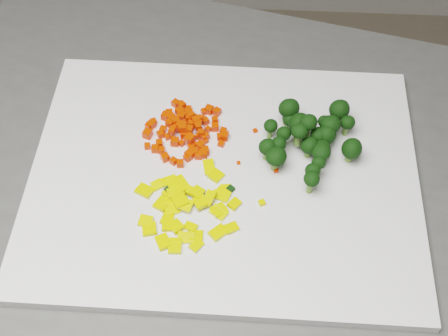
# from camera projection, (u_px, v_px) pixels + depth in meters

# --- Properties ---
(counter_block) EXTENTS (1.08, 0.87, 0.90)m
(counter_block) POSITION_uv_depth(u_px,v_px,m) (238.00, 320.00, 1.17)
(counter_block) COLOR #484845
(counter_block) RESTS_ON ground
(cutting_board) EXTENTS (0.50, 0.39, 0.01)m
(cutting_board) POSITION_uv_depth(u_px,v_px,m) (224.00, 176.00, 0.80)
(cutting_board) COLOR silver
(cutting_board) RESTS_ON counter_block
(carrot_pile) EXTENTS (0.11, 0.11, 0.03)m
(carrot_pile) POSITION_uv_depth(u_px,v_px,m) (185.00, 127.00, 0.82)
(carrot_pile) COLOR red
(carrot_pile) RESTS_ON cutting_board
(pepper_pile) EXTENTS (0.13, 0.13, 0.02)m
(pepper_pile) POSITION_uv_depth(u_px,v_px,m) (190.00, 203.00, 0.76)
(pepper_pile) COLOR yellow
(pepper_pile) RESTS_ON cutting_board
(broccoli_pile) EXTENTS (0.13, 0.13, 0.06)m
(broccoli_pile) POSITION_uv_depth(u_px,v_px,m) (317.00, 139.00, 0.79)
(broccoli_pile) COLOR black
(broccoli_pile) RESTS_ON cutting_board
(carrot_cube_0) EXTENTS (0.01, 0.01, 0.01)m
(carrot_cube_0) POSITION_uv_depth(u_px,v_px,m) (181.00, 116.00, 0.85)
(carrot_cube_0) COLOR red
(carrot_cube_0) RESTS_ON carrot_pile
(carrot_cube_1) EXTENTS (0.01, 0.01, 0.01)m
(carrot_cube_1) POSITION_uv_depth(u_px,v_px,m) (169.00, 113.00, 0.85)
(carrot_cube_1) COLOR red
(carrot_cube_1) RESTS_ON carrot_pile
(carrot_cube_2) EXTENTS (0.01, 0.01, 0.01)m
(carrot_cube_2) POSITION_uv_depth(u_px,v_px,m) (174.00, 161.00, 0.80)
(carrot_cube_2) COLOR red
(carrot_cube_2) RESTS_ON carrot_pile
(carrot_cube_3) EXTENTS (0.01, 0.01, 0.01)m
(carrot_cube_3) POSITION_uv_depth(u_px,v_px,m) (153.00, 122.00, 0.84)
(carrot_cube_3) COLOR red
(carrot_cube_3) RESTS_ON carrot_pile
(carrot_cube_4) EXTENTS (0.01, 0.01, 0.01)m
(carrot_cube_4) POSITION_uv_depth(u_px,v_px,m) (176.00, 103.00, 0.86)
(carrot_cube_4) COLOR red
(carrot_cube_4) RESTS_ON carrot_pile
(carrot_cube_5) EXTENTS (0.01, 0.01, 0.01)m
(carrot_cube_5) POSITION_uv_depth(u_px,v_px,m) (159.00, 143.00, 0.82)
(carrot_cube_5) COLOR red
(carrot_cube_5) RESTS_ON carrot_pile
(carrot_cube_6) EXTENTS (0.01, 0.01, 0.01)m
(carrot_cube_6) POSITION_uv_depth(u_px,v_px,m) (223.00, 131.00, 0.83)
(carrot_cube_6) COLOR red
(carrot_cube_6) RESTS_ON carrot_pile
(carrot_cube_7) EXTENTS (0.01, 0.01, 0.01)m
(carrot_cube_7) POSITION_uv_depth(u_px,v_px,m) (205.00, 151.00, 0.81)
(carrot_cube_7) COLOR red
(carrot_cube_7) RESTS_ON carrot_pile
(carrot_cube_8) EXTENTS (0.01, 0.01, 0.01)m
(carrot_cube_8) POSITION_uv_depth(u_px,v_px,m) (203.00, 120.00, 0.84)
(carrot_cube_8) COLOR red
(carrot_cube_8) RESTS_ON carrot_pile
(carrot_cube_9) EXTENTS (0.01, 0.01, 0.01)m
(carrot_cube_9) POSITION_uv_depth(u_px,v_px,m) (196.00, 120.00, 0.83)
(carrot_cube_9) COLOR red
(carrot_cube_9) RESTS_ON carrot_pile
(carrot_cube_10) EXTENTS (0.01, 0.01, 0.01)m
(carrot_cube_10) POSITION_uv_depth(u_px,v_px,m) (189.00, 114.00, 0.85)
(carrot_cube_10) COLOR red
(carrot_cube_10) RESTS_ON carrot_pile
(carrot_cube_11) EXTENTS (0.01, 0.01, 0.01)m
(carrot_cube_11) POSITION_uv_depth(u_px,v_px,m) (166.00, 116.00, 0.85)
(carrot_cube_11) COLOR red
(carrot_cube_11) RESTS_ON carrot_pile
(carrot_cube_12) EXTENTS (0.01, 0.01, 0.01)m
(carrot_cube_12) POSITION_uv_depth(u_px,v_px,m) (162.00, 150.00, 0.81)
(carrot_cube_12) COLOR red
(carrot_cube_12) RESTS_ON carrot_pile
(carrot_cube_13) EXTENTS (0.01, 0.01, 0.01)m
(carrot_cube_13) POSITION_uv_depth(u_px,v_px,m) (205.00, 121.00, 0.84)
(carrot_cube_13) COLOR red
(carrot_cube_13) RESTS_ON carrot_pile
(carrot_cube_14) EXTENTS (0.01, 0.01, 0.01)m
(carrot_cube_14) POSITION_uv_depth(u_px,v_px,m) (198.00, 136.00, 0.83)
(carrot_cube_14) COLOR red
(carrot_cube_14) RESTS_ON carrot_pile
(carrot_cube_15) EXTENTS (0.01, 0.01, 0.01)m
(carrot_cube_15) POSITION_uv_depth(u_px,v_px,m) (173.00, 118.00, 0.85)
(carrot_cube_15) COLOR red
(carrot_cube_15) RESTS_ON carrot_pile
(carrot_cube_16) EXTENTS (0.01, 0.01, 0.01)m
(carrot_cube_16) POSITION_uv_depth(u_px,v_px,m) (191.00, 115.00, 0.84)
(carrot_cube_16) COLOR red
(carrot_cube_16) RESTS_ON carrot_pile
(carrot_cube_17) EXTENTS (0.01, 0.01, 0.01)m
(carrot_cube_17) POSITION_uv_depth(u_px,v_px,m) (198.00, 127.00, 0.82)
(carrot_cube_17) COLOR red
(carrot_cube_17) RESTS_ON carrot_pile
(carrot_cube_18) EXTENTS (0.01, 0.01, 0.01)m
(carrot_cube_18) POSITION_uv_depth(u_px,v_px,m) (180.00, 125.00, 0.83)
(carrot_cube_18) COLOR red
(carrot_cube_18) RESTS_ON carrot_pile
(carrot_cube_19) EXTENTS (0.01, 0.01, 0.01)m
(carrot_cube_19) POSITION_uv_depth(u_px,v_px,m) (189.00, 118.00, 0.84)
(carrot_cube_19) COLOR red
(carrot_cube_19) RESTS_ON carrot_pile
(carrot_cube_20) EXTENTS (0.01, 0.01, 0.01)m
(carrot_cube_20) POSITION_uv_depth(u_px,v_px,m) (175.00, 142.00, 0.82)
(carrot_cube_20) COLOR red
(carrot_cube_20) RESTS_ON carrot_pile
(carrot_cube_21) EXTENTS (0.01, 0.01, 0.01)m
(carrot_cube_21) POSITION_uv_depth(u_px,v_px,m) (148.00, 134.00, 0.83)
(carrot_cube_21) COLOR red
(carrot_cube_21) RESTS_ON carrot_pile
(carrot_cube_22) EXTENTS (0.01, 0.01, 0.01)m
(carrot_cube_22) POSITION_uv_depth(u_px,v_px,m) (205.00, 141.00, 0.82)
(carrot_cube_22) COLOR red
(carrot_cube_22) RESTS_ON carrot_pile
(carrot_cube_23) EXTENTS (0.01, 0.01, 0.01)m
(carrot_cube_23) POSITION_uv_depth(u_px,v_px,m) (163.00, 130.00, 0.83)
(carrot_cube_23) COLOR red
(carrot_cube_23) RESTS_ON carrot_pile
(carrot_cube_24) EXTENTS (0.01, 0.01, 0.01)m
(carrot_cube_24) POSITION_uv_depth(u_px,v_px,m) (198.00, 124.00, 0.83)
(carrot_cube_24) COLOR red
(carrot_cube_24) RESTS_ON carrot_pile
(carrot_cube_25) EXTENTS (0.01, 0.01, 0.01)m
(carrot_cube_25) POSITION_uv_depth(u_px,v_px,m) (185.00, 123.00, 0.84)
(carrot_cube_25) COLOR red
(carrot_cube_25) RESTS_ON carrot_pile
(carrot_cube_26) EXTENTS (0.01, 0.01, 0.01)m
(carrot_cube_26) POSITION_uv_depth(u_px,v_px,m) (215.00, 120.00, 0.84)
(carrot_cube_26) COLOR red
(carrot_cube_26) RESTS_ON carrot_pile
(carrot_cube_27) EXTENTS (0.01, 0.01, 0.01)m
(carrot_cube_27) POSITION_uv_depth(u_px,v_px,m) (189.00, 109.00, 0.86)
(carrot_cube_27) COLOR red
(carrot_cube_27) RESTS_ON carrot_pile
(carrot_cube_28) EXTENTS (0.01, 0.01, 0.01)m
(carrot_cube_28) POSITION_uv_depth(u_px,v_px,m) (165.00, 157.00, 0.80)
(carrot_cube_28) COLOR red
(carrot_cube_28) RESTS_ON carrot_pile
(carrot_cube_29) EXTENTS (0.01, 0.01, 0.01)m
(carrot_cube_29) POSITION_uv_depth(u_px,v_px,m) (209.00, 110.00, 0.85)
(carrot_cube_29) COLOR red
(carrot_cube_29) RESTS_ON carrot_pile
(carrot_cube_30) EXTENTS (0.01, 0.01, 0.01)m
(carrot_cube_30) POSITION_uv_depth(u_px,v_px,m) (182.00, 127.00, 0.82)
(carrot_cube_30) COLOR red
(carrot_cube_30) RESTS_ON carrot_pile
(carrot_cube_31) EXTENTS (0.01, 0.01, 0.01)m
(carrot_cube_31) POSITION_uv_depth(u_px,v_px,m) (174.00, 128.00, 0.83)
(carrot_cube_31) COLOR red
(carrot_cube_31) RESTS_ON carrot_pile
(carrot_cube_32) EXTENTS (0.01, 0.01, 0.01)m
(carrot_cube_32) POSITION_uv_depth(u_px,v_px,m) (191.00, 147.00, 0.82)
(carrot_cube_32) COLOR red
(carrot_cube_32) RESTS_ON carrot_pile
(carrot_cube_33) EXTENTS (0.01, 0.01, 0.01)m
(carrot_cube_33) POSITION_uv_depth(u_px,v_px,m) (215.00, 127.00, 0.84)
(carrot_cube_33) COLOR red
(carrot_cube_33) RESTS_ON carrot_pile
(carrot_cube_34) EXTENTS (0.01, 0.01, 0.01)m
(carrot_cube_34) POSITION_uv_depth(u_px,v_px,m) (201.00, 155.00, 0.81)
(carrot_cube_34) COLOR red
(carrot_cube_34) RESTS_ON carrot_pile
(carrot_cube_35) EXTENTS (0.01, 0.01, 0.01)m
(carrot_cube_35) POSITION_uv_depth(u_px,v_px,m) (182.00, 105.00, 0.86)
(carrot_cube_35) COLOR red
(carrot_cube_35) RESTS_ON carrot_pile
(carrot_cube_36) EXTENTS (0.01, 0.01, 0.01)m
(carrot_cube_36) POSITION_uv_depth(u_px,v_px,m) (147.00, 146.00, 0.82)
(carrot_cube_36) COLOR red
(carrot_cube_36) RESTS_ON carrot_pile
(carrot_cube_37) EXTENTS (0.02, 0.02, 0.01)m
(carrot_cube_37) POSITION_uv_depth(u_px,v_px,m) (190.00, 154.00, 0.81)
(carrot_cube_37) COLOR red
(carrot_cube_37) RESTS_ON carrot_pile
(carrot_cube_38) EXTENTS (0.01, 0.01, 0.01)m
(carrot_cube_38) POSITION_uv_depth(u_px,v_px,m) (170.00, 123.00, 0.84)
(carrot_cube_38) COLOR red
(carrot_cube_38) RESTS_ON carrot_pile
(carrot_cube_39) EXTENTS (0.01, 0.01, 0.01)m
(carrot_cube_39) POSITION_uv_depth(u_px,v_px,m) (208.00, 129.00, 0.83)
(carrot_cube_39) COLOR red
(carrot_cube_39) RESTS_ON carrot_pile
(carrot_cube_40) EXTENTS (0.01, 0.01, 0.01)m
(carrot_cube_40) POSITION_uv_depth(u_px,v_px,m) (185.00, 131.00, 0.83)
(carrot_cube_40) COLOR red
(carrot_cube_40) RESTS_ON carrot_pile
(carrot_cube_41) EXTENTS (0.01, 0.01, 0.01)m
(carrot_cube_41) POSITION_uv_depth(u_px,v_px,m) (220.00, 137.00, 0.83)
(carrot_cube_41) COLOR red
(carrot_cube_41) RESTS_ON carrot_pile
(carrot_cube_42) EXTENTS (0.01, 0.01, 0.01)m
(carrot_cube_42) POSITION_uv_depth(u_px,v_px,m) (217.00, 112.00, 0.85)
(carrot_cube_42) COLOR red
(carrot_cube_42) RESTS_ON carrot_pile
(carrot_cube_43) EXTENTS (0.01, 0.01, 0.01)m
(carrot_cube_43) POSITION_uv_depth(u_px,v_px,m) (194.00, 152.00, 0.81)
(carrot_cube_43) COLOR red
(carrot_cube_43) RESTS_ON carrot_pile
(carrot_cube_44) EXTENTS (0.01, 0.01, 0.01)m
(carrot_cube_44) POSITION_uv_depth(u_px,v_px,m) (180.00, 164.00, 0.80)
(carrot_cube_44) COLOR red
(carrot_cube_44) RESTS_ON carrot_pile
(carrot_cube_45) EXTENTS (0.01, 0.01, 0.01)m
(carrot_cube_45) POSITION_uv_depth(u_px,v_px,m) (191.00, 123.00, 0.83)
(carrot_cube_45) COLOR red
(carrot_cube_45) RESTS_ON carrot_pile
(carrot_cube_46) EXTENTS (0.01, 0.01, 0.01)m
(carrot_cube_46) POSITION_uv_depth(u_px,v_px,m) (185.00, 134.00, 0.83)
(carrot_cube_46) COLOR red
(carrot_cube_46) RESTS_ON carrot_pile
(carrot_cube_47) EXTENTS (0.01, 0.01, 0.01)m
(carrot_cube_47) POSITION_uv_depth(u_px,v_px,m) (172.00, 131.00, 0.82)
(carrot_cube_47) COLOR red
(carrot_cube_47) RESTS_ON carrot_pile
(carrot_cube_48) EXTENTS (0.01, 0.01, 0.01)m
(carrot_cube_48) POSITION_uv_depth(u_px,v_px,m) (189.00, 130.00, 0.82)
(carrot_cube_48) COLOR red
(carrot_cube_48) RESTS_ON carrot_pile
(carrot_cube_49) EXTENTS (0.01, 0.01, 0.01)m
(carrot_cube_49) POSITION_uv_depth(u_px,v_px,m) (187.00, 158.00, 0.81)
(carrot_cube_49) COLOR red
(carrot_cube_49) RESTS_ON carrot_pile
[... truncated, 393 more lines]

